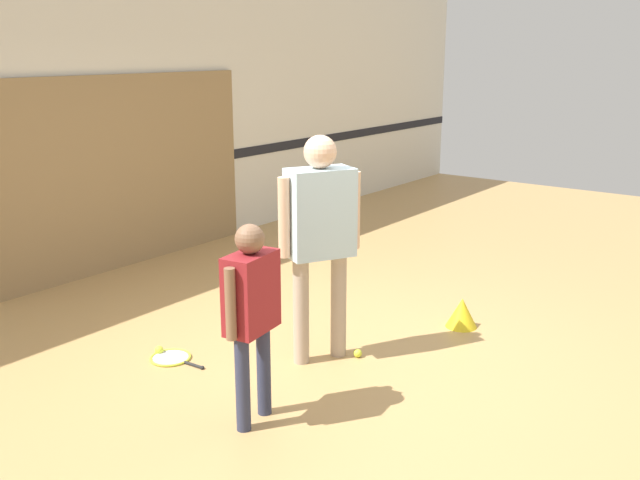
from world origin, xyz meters
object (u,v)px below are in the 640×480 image
Objects in this scene: person_instructor at (320,225)px; tennis_ball_near_instructor at (358,353)px; person_student_left at (251,303)px; tennis_ball_by_spare_racket at (159,350)px; training_cone at (462,313)px; racket_spare_on_floor at (172,358)px.

person_instructor is 1.08m from tennis_ball_near_instructor.
tennis_ball_by_spare_racket is (0.32, 1.30, -0.78)m from person_student_left.
person_student_left is 19.89× the size of tennis_ball_by_spare_racket.
tennis_ball_near_instructor is 1.12m from training_cone.
racket_spare_on_floor is 7.83× the size of tennis_ball_by_spare_racket.
tennis_ball_near_instructor is (0.19, -0.22, -1.04)m from person_instructor.
tennis_ball_by_spare_racket reaches higher than racket_spare_on_floor.
person_student_left is at bearing -18.70° from racket_spare_on_floor.
person_instructor is at bearing 154.88° from training_cone.
racket_spare_on_floor is at bearing 128.62° from tennis_ball_near_instructor.
tennis_ball_by_spare_racket is at bearing 151.68° from person_instructor.
person_instructor is 1.64m from tennis_ball_by_spare_racket.
person_student_left reaches higher than tennis_ball_by_spare_racket.
training_cone is (1.06, -0.36, 0.10)m from tennis_ball_near_instructor.
tennis_ball_near_instructor is (0.90, -1.13, 0.02)m from racket_spare_on_floor.
training_cone reaches higher than tennis_ball_by_spare_racket.
racket_spare_on_floor is 1.44m from tennis_ball_near_instructor.
person_student_left is (-1.02, -0.24, -0.26)m from person_instructor.
training_cone is at bearing -40.12° from tennis_ball_by_spare_racket.
racket_spare_on_floor is at bearing -92.56° from tennis_ball_by_spare_racket.
racket_spare_on_floor is 7.83× the size of tennis_ball_near_instructor.
tennis_ball_by_spare_racket is (-0.70, 1.06, -1.04)m from person_instructor.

